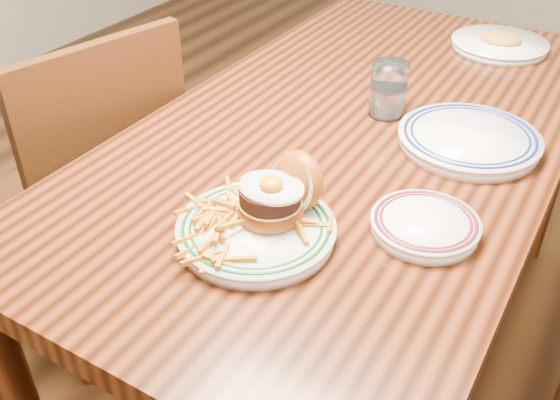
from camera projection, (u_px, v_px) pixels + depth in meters
The scene contains 8 objects.
floor at pixel (341, 351), 1.81m from camera, with size 6.00×6.00×0.00m, color black.
table at pixel (357, 156), 1.43m from camera, with size 0.85×1.60×0.75m.
chair_left at pixel (95, 189), 1.62m from camera, with size 0.52×0.52×0.92m.
main_plate at pixel (263, 217), 1.04m from camera, with size 0.27×0.28×0.13m.
side_plate at pixel (425, 224), 1.05m from camera, with size 0.18×0.19×0.03m.
rear_plate at pixel (469, 139), 1.28m from camera, with size 0.29×0.29×0.03m.
water_glass at pixel (388, 92), 1.38m from camera, with size 0.08×0.08×0.12m.
far_plate at pixel (499, 44), 1.72m from camera, with size 0.26×0.26×0.05m.
Camera 1 is at (0.48, -1.15, 1.41)m, focal length 40.00 mm.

